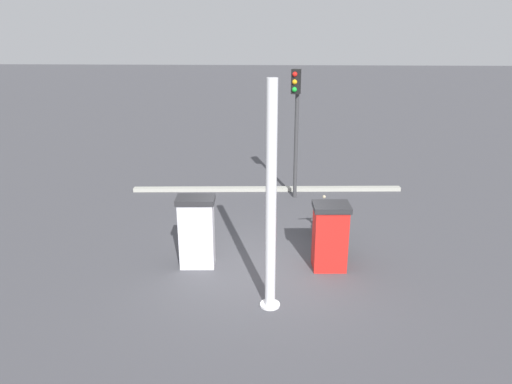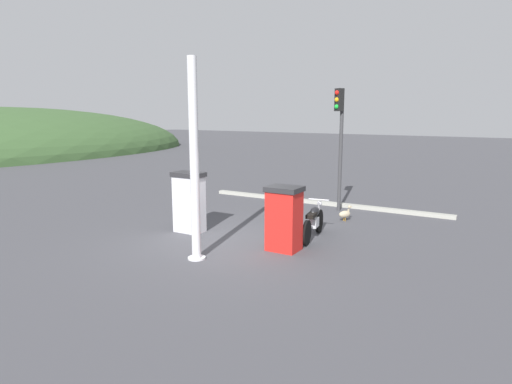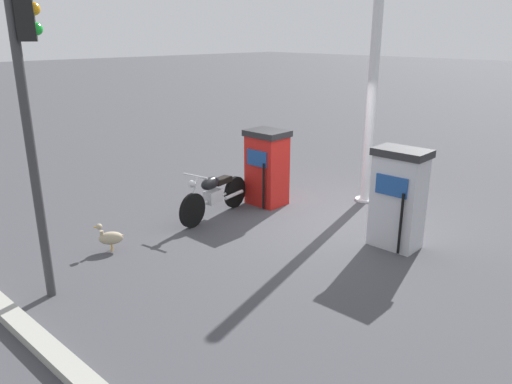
{
  "view_description": "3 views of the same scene",
  "coord_description": "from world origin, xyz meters",
  "px_view_note": "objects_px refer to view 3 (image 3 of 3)",
  "views": [
    {
      "loc": [
        -9.77,
        -0.25,
        5.22
      ],
      "look_at": [
        1.75,
        0.22,
        1.25
      ],
      "focal_mm": 33.89,
      "sensor_mm": 36.0,
      "label": 1
    },
    {
      "loc": [
        -8.51,
        -6.41,
        3.2
      ],
      "look_at": [
        0.91,
        -0.19,
        1.17
      ],
      "focal_mm": 30.29,
      "sensor_mm": 36.0,
      "label": 2
    },
    {
      "loc": [
        7.08,
        5.31,
        3.4
      ],
      "look_at": [
        1.38,
        -0.54,
        0.75
      ],
      "focal_mm": 34.6,
      "sensor_mm": 36.0,
      "label": 3
    }
  ],
  "objects_px": {
    "fuel_pump_near": "(267,167)",
    "roadside_traffic_light": "(29,91)",
    "motorcycle_near_pump": "(214,194)",
    "fuel_pump_far": "(398,198)",
    "canopy_support_pole": "(372,100)",
    "wandering_duck": "(110,237)"
  },
  "relations": [
    {
      "from": "fuel_pump_near",
      "to": "roadside_traffic_light",
      "type": "relative_size",
      "value": 0.38
    },
    {
      "from": "motorcycle_near_pump",
      "to": "fuel_pump_far",
      "type": "bearing_deg",
      "value": 112.2
    },
    {
      "from": "roadside_traffic_light",
      "to": "canopy_support_pole",
      "type": "height_order",
      "value": "canopy_support_pole"
    },
    {
      "from": "fuel_pump_far",
      "to": "motorcycle_near_pump",
      "type": "xyz_separation_m",
      "value": [
        1.28,
        -3.14,
        -0.39
      ]
    },
    {
      "from": "fuel_pump_near",
      "to": "motorcycle_near_pump",
      "type": "height_order",
      "value": "fuel_pump_near"
    },
    {
      "from": "fuel_pump_near",
      "to": "roadside_traffic_light",
      "type": "xyz_separation_m",
      "value": [
        4.72,
        0.63,
        1.95
      ]
    },
    {
      "from": "fuel_pump_far",
      "to": "canopy_support_pole",
      "type": "bearing_deg",
      "value": -134.34
    },
    {
      "from": "motorcycle_near_pump",
      "to": "roadside_traffic_light",
      "type": "relative_size",
      "value": 0.48
    },
    {
      "from": "wandering_duck",
      "to": "canopy_support_pole",
      "type": "bearing_deg",
      "value": 164.19
    },
    {
      "from": "roadside_traffic_light",
      "to": "motorcycle_near_pump",
      "type": "bearing_deg",
      "value": -167.09
    },
    {
      "from": "roadside_traffic_light",
      "to": "canopy_support_pole",
      "type": "bearing_deg",
      "value": 173.9
    },
    {
      "from": "fuel_pump_near",
      "to": "wandering_duck",
      "type": "height_order",
      "value": "fuel_pump_near"
    },
    {
      "from": "fuel_pump_near",
      "to": "wandering_duck",
      "type": "xyz_separation_m",
      "value": [
        3.48,
        -0.14,
        -0.55
      ]
    },
    {
      "from": "wandering_duck",
      "to": "fuel_pump_near",
      "type": "bearing_deg",
      "value": 177.71
    },
    {
      "from": "fuel_pump_far",
      "to": "wandering_duck",
      "type": "bearing_deg",
      "value": -41.94
    },
    {
      "from": "fuel_pump_far",
      "to": "motorcycle_near_pump",
      "type": "bearing_deg",
      "value": -67.8
    },
    {
      "from": "fuel_pump_near",
      "to": "roadside_traffic_light",
      "type": "height_order",
      "value": "roadside_traffic_light"
    },
    {
      "from": "canopy_support_pole",
      "to": "fuel_pump_near",
      "type": "bearing_deg",
      "value": -38.64
    },
    {
      "from": "motorcycle_near_pump",
      "to": "wandering_duck",
      "type": "bearing_deg",
      "value": 0.39
    },
    {
      "from": "fuel_pump_far",
      "to": "wandering_duck",
      "type": "height_order",
      "value": "fuel_pump_far"
    },
    {
      "from": "fuel_pump_far",
      "to": "wandering_duck",
      "type": "xyz_separation_m",
      "value": [
        3.48,
        -3.13,
        -0.61
      ]
    },
    {
      "from": "motorcycle_near_pump",
      "to": "canopy_support_pole",
      "type": "relative_size",
      "value": 0.44
    }
  ]
}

